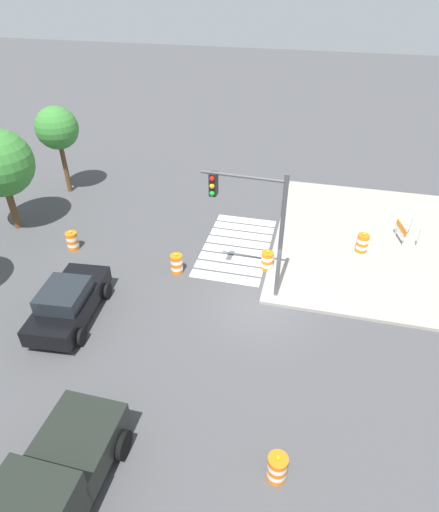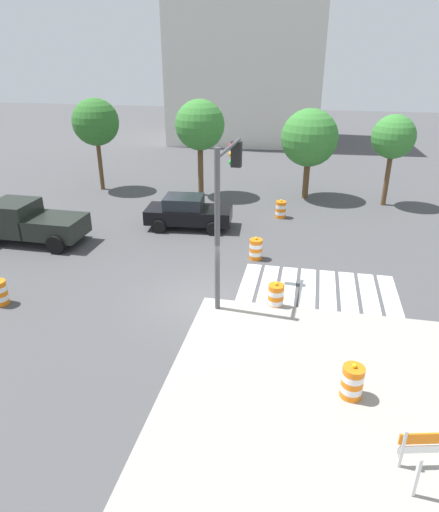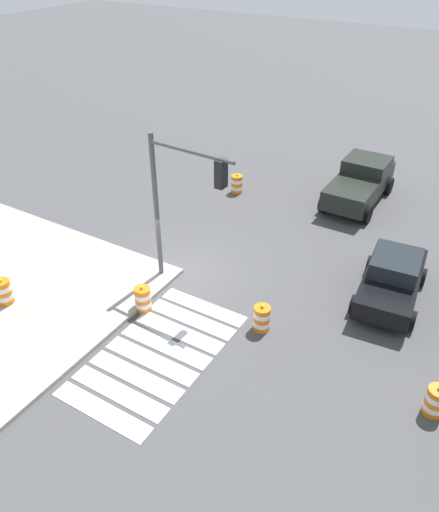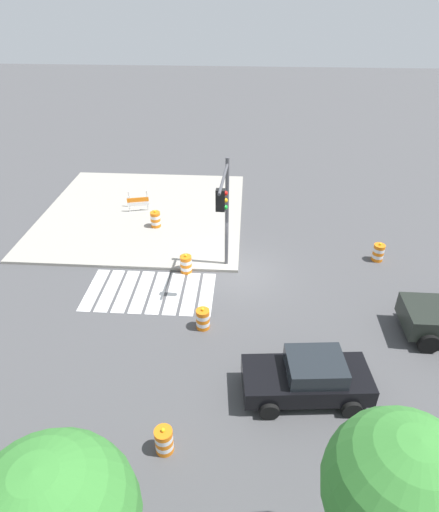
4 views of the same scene
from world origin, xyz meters
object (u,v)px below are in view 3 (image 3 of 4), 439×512
(traffic_barrel_on_sidewalk, at_px, (4,292))
(traffic_light_pole, at_px, (181,190))
(traffic_barrel_near_corner, at_px, (435,401))
(traffic_barrel_crosswalk_end, at_px, (237,184))
(traffic_barrel_median_near, at_px, (143,299))
(pickup_truck, at_px, (361,181))
(sports_car, at_px, (392,278))
(traffic_barrel_median_far, at_px, (262,318))

(traffic_barrel_on_sidewalk, xyz_separation_m, traffic_light_pole, (-4.21, 4.72, 3.31))
(traffic_barrel_near_corner, relative_size, traffic_barrel_crosswalk_end, 1.00)
(traffic_light_pole, bearing_deg, traffic_barrel_median_near, -13.77)
(pickup_truck, xyz_separation_m, traffic_barrel_on_sidewalk, (14.33, -8.01, -0.37))
(traffic_barrel_near_corner, bearing_deg, traffic_barrel_on_sidewalk, -78.10)
(traffic_barrel_near_corner, relative_size, traffic_barrel_median_near, 1.00)
(sports_car, relative_size, pickup_truck, 0.86)
(traffic_barrel_near_corner, xyz_separation_m, traffic_light_pole, (-1.30, -9.09, 3.46))
(sports_car, bearing_deg, traffic_barrel_near_corner, 28.42)
(traffic_light_pole, bearing_deg, traffic_barrel_crosswalk_end, -164.29)
(pickup_truck, distance_m, traffic_barrel_on_sidewalk, 16.42)
(traffic_barrel_crosswalk_end, relative_size, traffic_light_pole, 0.19)
(pickup_truck, relative_size, traffic_barrel_on_sidewalk, 5.06)
(traffic_barrel_near_corner, bearing_deg, traffic_barrel_median_far, -96.36)
(traffic_barrel_median_far, bearing_deg, traffic_barrel_median_near, -72.91)
(traffic_light_pole, bearing_deg, traffic_barrel_near_corner, 81.84)
(pickup_truck, bearing_deg, traffic_barrel_near_corner, 26.93)
(traffic_barrel_near_corner, height_order, traffic_barrel_median_far, same)
(traffic_barrel_on_sidewalk, bearing_deg, traffic_light_pole, 131.73)
(traffic_barrel_median_near, height_order, traffic_barrel_median_far, same)
(sports_car, height_order, pickup_truck, pickup_truck)
(pickup_truck, height_order, traffic_barrel_crosswalk_end, pickup_truck)
(traffic_barrel_median_far, distance_m, traffic_light_pole, 4.97)
(sports_car, bearing_deg, traffic_barrel_median_near, -54.27)
(sports_car, xyz_separation_m, traffic_barrel_median_near, (5.11, -7.11, -0.36))
(sports_car, xyz_separation_m, traffic_barrel_crosswalk_end, (-4.51, -8.82, -0.36))
(pickup_truck, bearing_deg, traffic_light_pole, -18.00)
(traffic_barrel_near_corner, bearing_deg, traffic_barrel_crosswalk_end, -128.72)
(sports_car, xyz_separation_m, traffic_barrel_median_far, (3.90, -3.14, -0.36))
(traffic_light_pole, bearing_deg, traffic_barrel_median_far, 79.01)
(traffic_barrel_median_near, bearing_deg, traffic_barrel_near_corner, 93.57)
(pickup_truck, bearing_deg, traffic_barrel_median_far, 1.13)
(pickup_truck, height_order, traffic_barrel_near_corner, pickup_truck)
(traffic_barrel_near_corner, height_order, traffic_barrel_on_sidewalk, traffic_barrel_on_sidewalk)
(traffic_barrel_median_near, bearing_deg, sports_car, 125.73)
(pickup_truck, distance_m, traffic_light_pole, 11.04)
(sports_car, xyz_separation_m, traffic_barrel_on_sidewalk, (7.43, -11.37, -0.21))
(traffic_barrel_on_sidewalk, bearing_deg, traffic_barrel_crosswalk_end, 167.95)
(traffic_barrel_near_corner, xyz_separation_m, traffic_barrel_on_sidewalk, (2.91, -13.81, 0.15))
(traffic_barrel_near_corner, bearing_deg, pickup_truck, -153.07)
(traffic_barrel_median_near, bearing_deg, traffic_barrel_median_far, 107.09)
(pickup_truck, relative_size, traffic_barrel_near_corner, 5.06)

